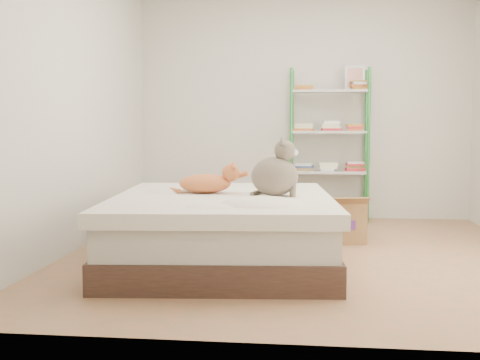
# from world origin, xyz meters

# --- Properties ---
(room) EXTENTS (3.81, 4.21, 2.61)m
(room) POSITION_xyz_m (0.00, 0.00, 1.30)
(room) COLOR #B77451
(room) RESTS_ON ground
(bed) EXTENTS (1.82, 2.20, 0.53)m
(bed) POSITION_xyz_m (-0.59, -0.36, 0.26)
(bed) COLOR #4B3227
(bed) RESTS_ON ground
(orange_cat) EXTENTS (0.51, 0.31, 0.20)m
(orange_cat) POSITION_xyz_m (-0.75, -0.24, 0.63)
(orange_cat) COLOR #EE7E54
(orange_cat) RESTS_ON bed
(grey_cat) EXTENTS (0.40, 0.34, 0.43)m
(grey_cat) POSITION_xyz_m (-0.19, -0.38, 0.74)
(grey_cat) COLOR gray
(grey_cat) RESTS_ON bed
(shelf_unit) EXTENTS (0.88, 0.36, 1.74)m
(shelf_unit) POSITION_xyz_m (0.31, 1.88, 0.83)
(shelf_unit) COLOR #30893E
(shelf_unit) RESTS_ON ground
(cardboard_box) EXTENTS (0.60, 0.59, 0.44)m
(cardboard_box) POSITION_xyz_m (0.30, 0.63, 0.19)
(cardboard_box) COLOR #9A7845
(cardboard_box) RESTS_ON ground
(white_bin) EXTENTS (0.41, 0.38, 0.39)m
(white_bin) POSITION_xyz_m (-1.60, 1.85, 0.20)
(white_bin) COLOR white
(white_bin) RESTS_ON ground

